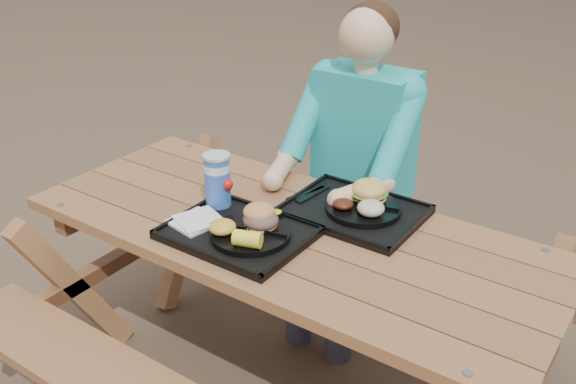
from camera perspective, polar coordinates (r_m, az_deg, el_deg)
The scene contains 17 objects.
picnic_table at distance 2.35m, azimuth 0.00°, elevation -11.06°, with size 1.80×1.49×0.75m, color #999999, non-canonical shape.
tray_near at distance 2.09m, azimuth -4.45°, elevation -3.71°, with size 0.45×0.35×0.02m, color black.
tray_far at distance 2.22m, azimuth 5.89°, elevation -1.80°, with size 0.45×0.35×0.02m, color black.
plate_near at distance 2.05m, azimuth -3.35°, elevation -3.73°, with size 0.26×0.26×0.02m, color black.
plate_far at distance 2.21m, azimuth 6.71°, elevation -1.45°, with size 0.26×0.26×0.02m, color black.
napkin_stack at distance 2.15m, azimuth -8.30°, elevation -2.54°, with size 0.14×0.14×0.02m, color silver.
soda_cup at distance 2.22m, azimuth -6.28°, elevation 0.96°, with size 0.09×0.09×0.18m, color #1745AC.
condiment_bbq at distance 2.15m, azimuth -2.46°, elevation -1.92°, with size 0.05×0.05×0.03m, color black.
condiment_mustard at distance 2.14m, azimuth -1.12°, elevation -2.12°, with size 0.05×0.05×0.03m, color yellow.
sandwich at distance 2.04m, azimuth -2.46°, elevation -1.65°, with size 0.11×0.11×0.11m, color #D4834A, non-canonical shape.
mac_cheese at distance 2.03m, azimuth -5.86°, elevation -3.11°, with size 0.09×0.09×0.04m, color gold.
corn_cob at distance 1.95m, azimuth -3.62°, elevation -4.18°, with size 0.09×0.09×0.05m, color #FFF935, non-canonical shape.
cutlery_far at distance 2.31m, azimuth 2.21°, elevation -0.17°, with size 0.03×0.17×0.01m, color black.
burger at distance 2.23m, azimuth 7.24°, elevation 0.63°, with size 0.12×0.12×0.11m, color #ECAC53, non-canonical shape.
baked_beans at distance 2.18m, azimuth 4.92°, elevation -1.05°, with size 0.07×0.07×0.03m, color #481B0E.
potato_salad at distance 2.14m, azimuth 7.37°, elevation -1.43°, with size 0.09×0.09×0.05m, color beige.
diner at distance 2.68m, azimuth 6.38°, elevation 0.50°, with size 0.48×0.84×1.28m, color #19AFB5, non-canonical shape.
Camera 1 is at (1.06, -1.53, 1.81)m, focal length 40.00 mm.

